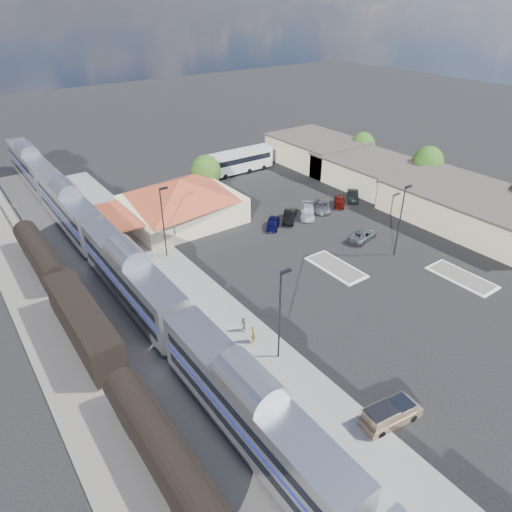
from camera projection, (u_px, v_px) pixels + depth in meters
ground at (323, 287)px, 50.30m from camera, size 280.00×280.00×0.00m
railbed at (112, 319)px, 45.22m from camera, size 16.00×100.00×0.12m
platform at (201, 297)px, 48.37m from camera, size 5.50×92.00×0.18m
passenger_train at (131, 279)px, 46.34m from camera, size 3.00×104.00×5.55m
freight_cars at (84, 324)px, 41.52m from camera, size 2.80×46.00×4.00m
station_depot at (181, 200)px, 63.24m from camera, size 18.35×12.24×6.20m
buildings_east at (390, 178)px, 73.39m from camera, size 14.40×51.40×4.80m
traffic_island_south at (336, 267)px, 53.68m from camera, size 3.30×7.50×0.21m
traffic_island_north at (462, 277)px, 51.75m from camera, size 3.30×7.50×0.21m
lamp_plat_s at (281, 309)px, 37.89m from camera, size 1.08×0.25×9.00m
lamp_plat_n at (163, 217)px, 53.31m from camera, size 1.08×0.25×9.00m
lamp_lot at (401, 215)px, 53.77m from camera, size 1.08×0.25×9.00m
tree_east_b at (428, 163)px, 73.86m from camera, size 4.94×4.94×6.96m
tree_east_c at (363, 145)px, 83.90m from camera, size 4.41×4.41×6.21m
tree_depot at (206, 171)px, 70.84m from camera, size 4.71×4.71×6.63m
pickup_truck at (391, 414)px, 34.08m from camera, size 5.06×2.39×1.68m
suv at (363, 235)px, 59.58m from camera, size 5.13×3.17×1.32m
coach_bus at (239, 160)px, 80.80m from camera, size 12.74×2.91×4.08m
person_a at (253, 334)px, 41.62m from camera, size 0.63×0.78×1.87m
person_b at (243, 324)px, 43.00m from camera, size 0.74×0.88×1.62m
parked_car_a at (273, 223)px, 62.58m from camera, size 3.76×3.89×1.31m
parked_car_b at (289, 216)px, 64.37m from camera, size 4.31×4.34×1.50m
parked_car_c at (308, 212)px, 65.79m from camera, size 4.81×5.07×1.45m
parked_car_d at (322, 206)px, 67.65m from camera, size 4.82×5.09×1.34m
parked_car_e at (339, 202)px, 69.07m from camera, size 3.90×3.91×1.34m
parked_car_f at (353, 196)px, 70.86m from camera, size 4.24×4.41×1.50m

